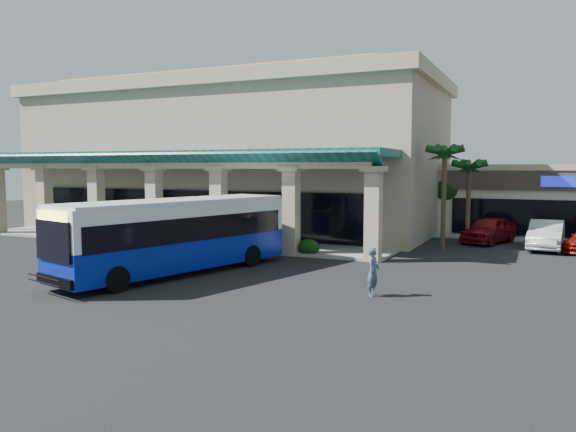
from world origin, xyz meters
The scene contains 10 objects.
ground centered at (0.00, 0.00, 0.00)m, with size 110.00×110.00×0.00m, color black.
main_building centered at (-8.00, 16.00, 5.67)m, with size 30.80×14.80×11.35m, color tan, non-canonical shape.
arcade centered at (-8.00, 6.80, 2.85)m, with size 30.00×6.20×5.70m, color #0C4947, non-canonical shape.
palm_0 centered at (8.50, 11.00, 3.30)m, with size 2.40×2.40×6.60m, color #0F3914, non-canonical shape.
palm_1 centered at (9.50, 14.00, 2.90)m, with size 2.40×2.40×5.80m, color #0F3914, non-canonical shape.
broadleaf_tree centered at (7.50, 19.00, 2.41)m, with size 2.60×2.60×4.81m, color black, non-canonical shape.
transit_bus centered at (-0.96, -1.66, 1.65)m, with size 2.75×11.83×3.30m, color #081C93, non-canonical shape.
pedestrian centered at (8.14, -2.24, 0.91)m, with size 0.66×0.43×1.81m, color #46576C.
car_silver centered at (10.69, 14.79, 0.83)m, with size 1.95×4.84×1.65m, color maroon.
car_white centered at (13.93, 13.34, 0.83)m, with size 1.76×5.06×1.67m, color silver.
Camera 1 is at (13.72, -21.94, 4.72)m, focal length 35.00 mm.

